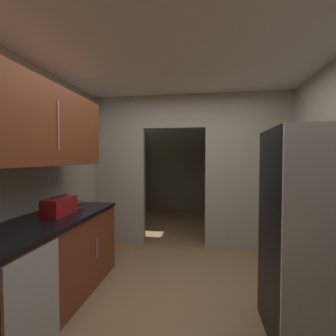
{
  "coord_description": "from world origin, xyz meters",
  "views": [
    {
      "loc": [
        0.26,
        -2.31,
        1.48
      ],
      "look_at": [
        -0.16,
        0.54,
        1.37
      ],
      "focal_mm": 25.98,
      "sensor_mm": 36.0,
      "label": 1
    }
  ],
  "objects_px": {
    "dishwasher": "(35,307)",
    "book_stack": "(75,205)",
    "refrigerator": "(325,236)",
    "boombox": "(59,206)"
  },
  "relations": [
    {
      "from": "dishwasher",
      "to": "book_stack",
      "type": "relative_size",
      "value": 5.06
    },
    {
      "from": "refrigerator",
      "to": "boombox",
      "type": "xyz_separation_m",
      "value": [
        -2.48,
        0.28,
        0.11
      ]
    },
    {
      "from": "dishwasher",
      "to": "book_stack",
      "type": "height_order",
      "value": "book_stack"
    },
    {
      "from": "refrigerator",
      "to": "dishwasher",
      "type": "relative_size",
      "value": 2.09
    },
    {
      "from": "refrigerator",
      "to": "boombox",
      "type": "distance_m",
      "value": 2.5
    },
    {
      "from": "dishwasher",
      "to": "boombox",
      "type": "xyz_separation_m",
      "value": [
        -0.31,
        0.81,
        0.57
      ]
    },
    {
      "from": "refrigerator",
      "to": "dishwasher",
      "type": "height_order",
      "value": "refrigerator"
    },
    {
      "from": "dishwasher",
      "to": "boombox",
      "type": "distance_m",
      "value": 1.04
    },
    {
      "from": "boombox",
      "to": "book_stack",
      "type": "relative_size",
      "value": 2.49
    },
    {
      "from": "boombox",
      "to": "refrigerator",
      "type": "bearing_deg",
      "value": -6.38
    }
  ]
}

